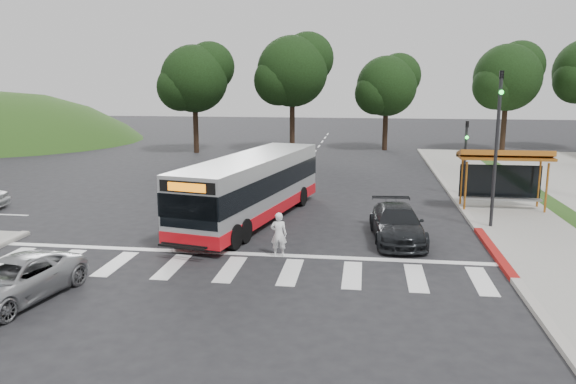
% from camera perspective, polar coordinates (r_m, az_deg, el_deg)
% --- Properties ---
extents(ground, '(140.00, 140.00, 0.00)m').
position_cam_1_polar(ground, '(23.45, -2.98, -3.86)').
color(ground, black).
rests_on(ground, ground).
extents(sidewalk_east, '(4.00, 40.00, 0.12)m').
position_cam_1_polar(sidewalk_east, '(31.54, 19.98, -0.46)').
color(sidewalk_east, gray).
rests_on(sidewalk_east, ground).
extents(curb_east, '(0.30, 40.00, 0.15)m').
position_cam_1_polar(curb_east, '(31.17, 16.39, -0.34)').
color(curb_east, '#9E9991').
rests_on(curb_east, ground).
extents(curb_east_red, '(0.32, 6.00, 0.15)m').
position_cam_1_polar(curb_east_red, '(21.62, 20.19, -5.67)').
color(curb_east_red, maroon).
rests_on(curb_east_red, ground).
extents(hillside_nw, '(44.00, 44.00, 10.00)m').
position_cam_1_polar(hillside_nw, '(63.89, -26.89, 4.62)').
color(hillside_nw, '#234114').
rests_on(hillside_nw, ground).
extents(crosswalk_ladder, '(18.00, 2.60, 0.01)m').
position_cam_1_polar(crosswalk_ladder, '(18.78, -5.87, -7.80)').
color(crosswalk_ladder, silver).
rests_on(crosswalk_ladder, ground).
extents(bus_shelter, '(4.20, 1.60, 2.86)m').
position_cam_1_polar(bus_shelter, '(28.34, 21.09, 2.90)').
color(bus_shelter, '#A35C1B').
rests_on(bus_shelter, sidewalk_east).
extents(traffic_signal_ne_tall, '(0.18, 0.37, 6.50)m').
position_cam_1_polar(traffic_signal_ne_tall, '(24.40, 20.48, 5.31)').
color(traffic_signal_ne_tall, black).
rests_on(traffic_signal_ne_tall, ground).
extents(traffic_signal_ne_short, '(0.18, 0.37, 4.00)m').
position_cam_1_polar(traffic_signal_ne_short, '(31.37, 17.59, 4.12)').
color(traffic_signal_ne_short, black).
rests_on(traffic_signal_ne_short, ground).
extents(tree_ne_a, '(6.16, 5.74, 9.30)m').
position_cam_1_polar(tree_ne_a, '(51.64, 21.46, 10.87)').
color(tree_ne_a, black).
rests_on(tree_ne_a, parking_lot).
extents(tree_north_a, '(6.60, 6.15, 10.17)m').
position_cam_1_polar(tree_north_a, '(48.69, 0.55, 12.28)').
color(tree_north_a, black).
rests_on(tree_north_a, ground).
extents(tree_north_b, '(5.72, 5.33, 8.43)m').
position_cam_1_polar(tree_north_b, '(50.31, 10.07, 10.64)').
color(tree_north_b, black).
rests_on(tree_north_b, ground).
extents(tree_north_c, '(6.16, 5.74, 9.30)m').
position_cam_1_polar(tree_north_c, '(48.41, -9.40, 11.39)').
color(tree_north_c, black).
rests_on(tree_north_c, ground).
extents(transit_bus, '(4.67, 11.29, 2.85)m').
position_cam_1_polar(transit_bus, '(24.69, -3.70, 0.31)').
color(transit_bus, '#A7A9AC').
rests_on(transit_bus, ground).
extents(pedestrian, '(0.60, 0.41, 1.59)m').
position_cam_1_polar(pedestrian, '(19.80, -0.95, -4.33)').
color(pedestrian, white).
rests_on(pedestrian, ground).
extents(dark_sedan, '(2.23, 4.75, 1.34)m').
position_cam_1_polar(dark_sedan, '(22.17, 11.02, -3.16)').
color(dark_sedan, black).
rests_on(dark_sedan, ground).
extents(silver_suv_south, '(2.76, 4.68, 1.22)m').
position_cam_1_polar(silver_suv_south, '(17.72, -26.10, -8.07)').
color(silver_suv_south, '#9C9DA0').
rests_on(silver_suv_south, ground).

